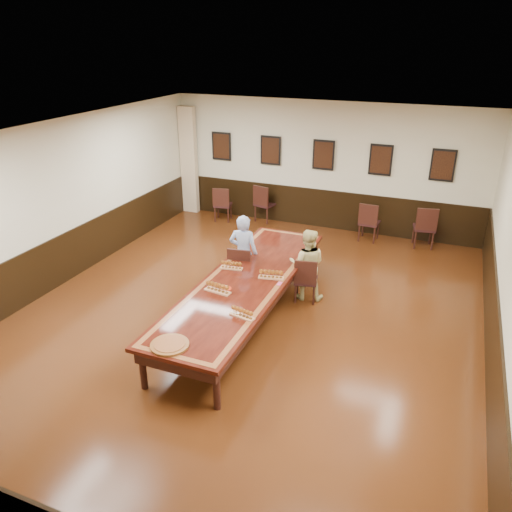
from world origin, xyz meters
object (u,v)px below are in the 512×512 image
at_px(spare_chair_b, 265,203).
at_px(chair_woman, 306,279).
at_px(spare_chair_a, 223,204).
at_px(spare_chair_d, 424,226).
at_px(person_man, 243,253).
at_px(carved_platter, 170,345).
at_px(chair_man, 242,269).
at_px(spare_chair_c, 369,221).
at_px(person_woman, 307,264).
at_px(conference_table, 245,287).

bearing_deg(spare_chair_b, chair_woman, 134.54).
distance_m(spare_chair_a, spare_chair_d, 5.19).
height_order(spare_chair_b, spare_chair_d, spare_chair_d).
relative_size(spare_chair_a, person_man, 0.61).
bearing_deg(spare_chair_a, carved_platter, 96.90).
distance_m(chair_man, carved_platter, 3.16).
bearing_deg(person_man, spare_chair_d, -137.78).
relative_size(spare_chair_c, carved_platter, 1.48).
bearing_deg(spare_chair_a, person_man, 108.49).
bearing_deg(person_man, carved_platter, 88.47).
bearing_deg(person_man, spare_chair_c, -124.43).
bearing_deg(chair_woman, chair_man, -5.92).
xyz_separation_m(chair_man, person_woman, (1.24, 0.21, 0.21)).
bearing_deg(spare_chair_a, spare_chair_d, 168.47).
distance_m(spare_chair_c, person_man, 3.94).
distance_m(spare_chair_a, carved_platter, 7.10).
bearing_deg(spare_chair_c, spare_chair_d, -172.98).
distance_m(spare_chair_b, person_man, 3.97).
bearing_deg(conference_table, person_man, 114.92).
relative_size(spare_chair_d, person_woman, 0.73).
height_order(person_woman, carved_platter, person_woman).
xyz_separation_m(chair_man, spare_chair_a, (-2.11, 3.54, -0.01)).
distance_m(spare_chair_b, person_woman, 4.36).
height_order(spare_chair_d, conference_table, spare_chair_d).
relative_size(chair_woman, carved_platter, 1.35).
bearing_deg(spare_chair_b, person_man, 118.49).
bearing_deg(spare_chair_a, chair_man, 107.90).
bearing_deg(person_woman, spare_chair_d, -129.36).
bearing_deg(spare_chair_b, spare_chair_d, -170.18).
xyz_separation_m(spare_chair_a, conference_table, (2.57, -4.46, 0.14)).
relative_size(spare_chair_c, person_woman, 0.70).
bearing_deg(chair_woman, spare_chair_d, -128.50).
relative_size(chair_woman, conference_table, 0.18).
bearing_deg(spare_chair_b, person_woman, 134.95).
distance_m(spare_chair_a, person_woman, 4.73).
xyz_separation_m(spare_chair_a, spare_chair_d, (5.18, 0.12, 0.04)).
height_order(person_woman, conference_table, person_woman).
height_order(chair_man, chair_woman, chair_man).
relative_size(spare_chair_c, conference_table, 0.19).
height_order(spare_chair_a, spare_chair_d, spare_chair_d).
bearing_deg(spare_chair_b, spare_chair_c, -173.33).
distance_m(chair_man, spare_chair_b, 4.07).
distance_m(spare_chair_a, conference_table, 5.15).
bearing_deg(chair_man, chair_woman, 178.55).
xyz_separation_m(spare_chair_c, person_man, (-1.82, -3.49, 0.28)).
distance_m(spare_chair_b, spare_chair_c, 2.86).
distance_m(person_woman, carved_platter, 3.48).
relative_size(spare_chair_a, spare_chair_b, 0.93).
bearing_deg(chair_woman, conference_table, 41.08).
height_order(spare_chair_c, person_man, person_man).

